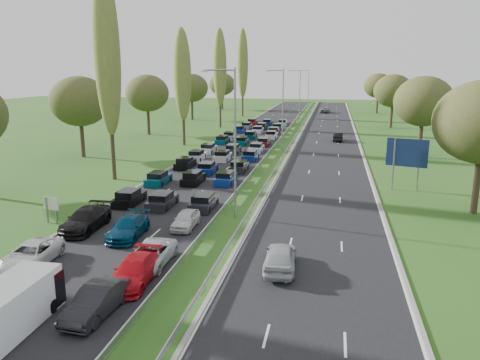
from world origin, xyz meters
The scene contains 22 objects.
ground centered at (4.50, 80.00, 0.00)m, with size 260.00×260.00×0.00m, color #26551A.
near_carriageway centered at (-2.25, 82.50, 0.00)m, with size 10.50×215.00×0.04m, color black.
far_carriageway centered at (11.25, 82.50, 0.00)m, with size 10.50×215.00×0.04m, color black.
central_reservation centered at (4.50, 82.50, 0.55)m, with size 2.36×215.00×0.32m.
lamp_columns centered at (4.50, 78.00, 6.00)m, with size 0.18×140.18×12.00m.
poplar_row centered at (-11.50, 68.17, 12.39)m, with size 2.80×127.80×22.44m.
woodland_left centered at (-22.00, 62.63, 7.68)m, with size 8.00×166.00×11.10m.
woodland_right centered at (24.00, 66.67, 7.68)m, with size 8.00×153.00×11.10m.
traffic_queue_fill centered at (-2.23, 77.59, 0.44)m, with size 8.97×69.59×0.80m.
near_car_2 centered at (-5.85, 30.95, 0.73)m, with size 2.35×5.10×1.42m, color silver.
near_car_3 centered at (-5.95, 37.84, 0.82)m, with size 2.24×5.50×1.60m, color black.
near_car_7 centered at (-2.11, 36.95, 0.74)m, with size 2.03×4.99×1.45m, color #042D4A.
near_car_9 centered at (1.04, 26.25, 0.74)m, with size 1.53×4.40×1.45m, color black.
near_car_10 centered at (1.34, 32.54, 0.69)m, with size 2.23×4.85×1.35m, color #B5BBC0.
near_car_11 centered at (1.42, 29.99, 0.74)m, with size 2.02×4.97×1.44m, color #B80B15.
near_car_12 centered at (1.32, 39.69, 0.68)m, with size 1.57×3.89×1.33m, color silver.
far_car_0 centered at (9.29, 33.40, 0.82)m, with size 1.89×4.71×1.60m, color #A0A5A9.
far_car_1 centered at (12.99, 88.21, 0.77)m, with size 1.58×4.53×1.49m, color black.
far_car_2 centered at (9.68, 144.19, 0.81)m, with size 2.62×5.68×1.58m, color gray.
white_van_rear centered at (-2.15, 24.47, 1.14)m, with size 2.18×5.56×2.23m.
info_sign centered at (-9.40, 38.78, 1.37)m, with size 1.48×0.43×2.10m.
direction_sign centered at (19.40, 55.27, 3.57)m, with size 3.86×1.25×5.20m.
Camera 1 is at (12.04, 7.10, 11.74)m, focal length 35.00 mm.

